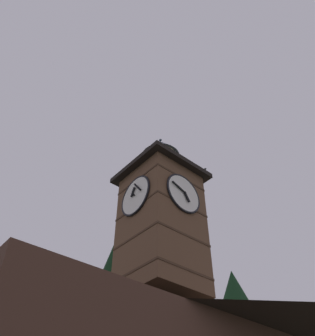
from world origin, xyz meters
TOP-DOWN VIEW (x-y plane):
  - clock_tower at (-1.03, -2.27)m, footprint 3.70×3.70m
  - flying_bird_high at (-6.71, -4.13)m, footprint 0.42×0.72m

SIDE VIEW (x-z plane):
  - clock_tower at x=-1.03m, z-range 6.45..15.54m
  - flying_bird_high at x=-6.71m, z-range 18.12..18.23m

